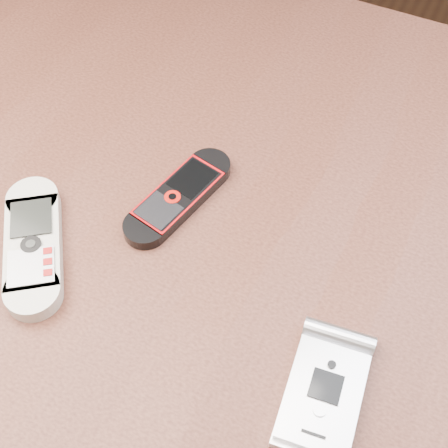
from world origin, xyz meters
TOP-DOWN VIEW (x-y plane):
  - table at (0.00, 0.00)m, footprint 1.20×0.80m
  - nokia_white at (-0.14, -0.09)m, footprint 0.13×0.15m
  - nokia_black_red at (-0.05, 0.01)m, footprint 0.07×0.14m
  - motorola_razr at (0.15, -0.11)m, footprint 0.07×0.12m

SIDE VIEW (x-z plane):
  - table at x=0.00m, z-range 0.27..1.02m
  - nokia_black_red at x=-0.05m, z-range 0.75..0.76m
  - nokia_white at x=-0.14m, z-range 0.75..0.77m
  - motorola_razr at x=0.15m, z-range 0.75..0.77m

